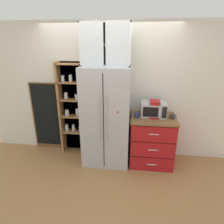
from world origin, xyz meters
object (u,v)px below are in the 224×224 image
coffee_maker (154,109)px  chalkboard_menu (47,116)px  refrigerator (107,116)px  bottle_clear (154,111)px  mug_charcoal (172,116)px  mug_navy (137,115)px  microwave (153,109)px

coffee_maker → chalkboard_menu: 2.21m
refrigerator → bottle_clear: 0.86m
mug_charcoal → mug_navy: (-0.61, -0.03, 0.00)m
chalkboard_menu → bottle_clear: bearing=-7.8°
coffee_maker → chalkboard_menu: chalkboard_menu is taller
microwave → chalkboard_menu: bearing=173.7°
refrigerator → microwave: refrigerator is taller
mug_charcoal → bottle_clear: size_ratio=0.46×
refrigerator → coffee_maker: (0.84, 0.03, 0.18)m
bottle_clear → microwave: bearing=97.7°
bottle_clear → chalkboard_menu: (-2.16, 0.30, -0.33)m
coffee_maker → chalkboard_menu: (-2.16, 0.28, -0.36)m
refrigerator → bottle_clear: size_ratio=6.82×
refrigerator → mug_charcoal: size_ratio=14.97×
coffee_maker → bottle_clear: size_ratio=1.17×
microwave → mug_navy: 0.33m
mug_charcoal → bottle_clear: bearing=173.8°
mug_navy → bottle_clear: bottle_clear is taller
microwave → coffee_maker: (0.01, -0.04, 0.03)m
microwave → mug_navy: (-0.29, -0.12, -0.08)m
mug_navy → chalkboard_menu: 1.91m
microwave → coffee_maker: bearing=-79.2°
mug_navy → chalkboard_menu: size_ratio=0.08×
refrigerator → microwave: (0.84, 0.07, 0.15)m
mug_navy → bottle_clear: (0.30, 0.07, 0.07)m
refrigerator → chalkboard_menu: bearing=166.8°
mug_navy → bottle_clear: 0.31m
mug_navy → mug_charcoal: bearing=2.9°
refrigerator → coffee_maker: refrigerator is taller
chalkboard_menu → coffee_maker: bearing=-7.4°
refrigerator → coffee_maker: bearing=1.9°
refrigerator → mug_charcoal: bearing=-1.1°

